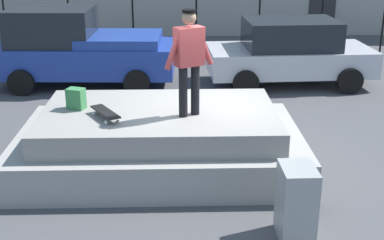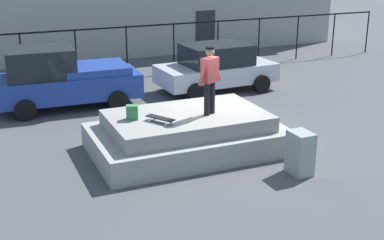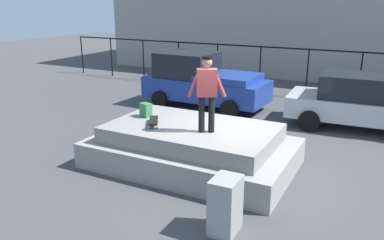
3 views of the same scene
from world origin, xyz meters
TOP-DOWN VIEW (x-y plane):
  - ground_plane at (0.00, 0.00)m, footprint 60.00×60.00m
  - concrete_ledge at (-0.94, -0.22)m, footprint 4.76×2.92m
  - skateboarder at (-0.44, -0.48)m, footprint 0.81×0.48m
  - skateboard at (-1.78, -0.59)m, footprint 0.56×0.76m
  - backpack at (-2.32, -0.10)m, footprint 0.33×0.28m
  - car_blue_pickup_near at (-3.14, 4.83)m, footprint 4.62×2.27m
  - car_silver_sedan_mid at (2.28, 4.74)m, footprint 4.26×2.31m
  - utility_box at (0.89, -2.52)m, footprint 0.45×0.61m
  - fence_row at (0.00, 8.16)m, footprint 24.06×0.06m

SIDE VIEW (x-z plane):
  - ground_plane at x=0.00m, z-range 0.00..0.00m
  - concrete_ledge at x=-0.94m, z-range -0.04..0.95m
  - utility_box at x=0.89m, z-range 0.00..1.01m
  - car_silver_sedan_mid at x=2.28m, z-range 0.02..1.69m
  - car_blue_pickup_near at x=-3.14m, z-range -0.02..1.96m
  - skateboard at x=-1.78m, z-range 1.04..1.16m
  - backpack at x=-2.32m, z-range 1.00..1.35m
  - fence_row at x=0.00m, z-range 0.36..2.35m
  - skateboarder at x=-0.44m, z-range 1.13..2.83m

